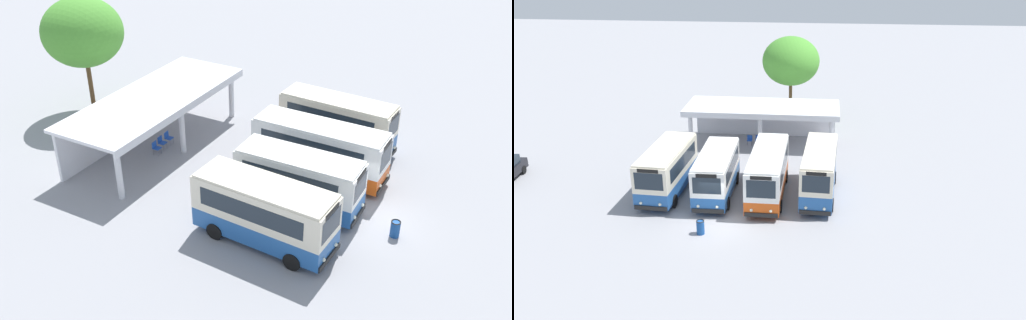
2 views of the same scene
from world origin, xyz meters
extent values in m
plane|color=#939399|center=(0.00, 0.00, 0.00)|extent=(180.00, 180.00, 0.00)
cylinder|color=black|center=(-3.36, 2.13, 0.45)|extent=(0.27, 0.91, 0.90)
cylinder|color=black|center=(-5.57, 2.24, 0.45)|extent=(0.27, 0.91, 0.90)
cylinder|color=black|center=(-3.13, 6.47, 0.45)|extent=(0.27, 0.91, 0.90)
cylinder|color=black|center=(-5.34, 6.58, 0.45)|extent=(0.27, 0.91, 0.90)
cube|color=#23569E|center=(-4.35, 4.36, 0.91)|extent=(2.69, 7.12, 1.05)
cube|color=beige|center=(-4.35, 4.36, 2.32)|extent=(2.69, 7.12, 1.77)
cube|color=beige|center=(-4.35, 4.36, 3.27)|extent=(2.61, 6.91, 0.12)
cube|color=black|center=(-4.54, 0.82, 0.52)|extent=(2.20, 0.22, 0.28)
cube|color=#1E2833|center=(-4.54, 0.87, 2.37)|extent=(1.90, 0.15, 1.15)
cube|color=black|center=(-4.54, 0.87, 3.09)|extent=(1.39, 0.12, 0.24)
cube|color=#1E2833|center=(-3.20, 4.39, 2.37)|extent=(0.34, 5.60, 0.98)
cube|color=#1E2833|center=(-5.49, 4.52, 2.37)|extent=(0.34, 5.60, 0.98)
sphere|color=#EAEACC|center=(-3.90, 0.80, 0.83)|extent=(0.20, 0.20, 0.20)
sphere|color=#EAEACC|center=(-5.17, 0.87, 0.83)|extent=(0.20, 0.20, 0.20)
cylinder|color=black|center=(0.22, 2.11, 0.45)|extent=(0.23, 0.90, 0.90)
cylinder|color=black|center=(-1.88, 2.09, 0.45)|extent=(0.23, 0.90, 0.90)
cylinder|color=black|center=(0.18, 6.25, 0.45)|extent=(0.23, 0.90, 0.90)
cylinder|color=black|center=(-1.93, 6.23, 0.45)|extent=(0.23, 0.90, 0.90)
cube|color=#23569E|center=(-0.85, 4.17, 0.88)|extent=(2.28, 6.71, 0.99)
cube|color=white|center=(-0.85, 4.17, 2.21)|extent=(2.28, 6.71, 1.69)
cube|color=white|center=(-0.85, 4.17, 3.12)|extent=(2.22, 6.51, 0.12)
cube|color=black|center=(-0.82, 0.80, 0.52)|extent=(2.10, 0.12, 0.28)
cube|color=#1E2833|center=(-0.82, 0.84, 2.26)|extent=(1.81, 0.07, 1.10)
cube|color=black|center=(-0.82, 0.84, 2.94)|extent=(1.33, 0.06, 0.24)
cube|color=#1E2833|center=(0.24, 4.28, 2.26)|extent=(0.10, 5.35, 0.93)
cube|color=#1E2833|center=(-1.95, 4.26, 2.26)|extent=(0.10, 5.35, 0.93)
sphere|color=#EAEACC|center=(-0.21, 0.82, 0.83)|extent=(0.20, 0.20, 0.20)
sphere|color=#EAEACC|center=(-1.42, 0.80, 0.83)|extent=(0.20, 0.20, 0.20)
cylinder|color=black|center=(3.69, 2.09, 0.45)|extent=(0.23, 0.90, 0.90)
cylinder|color=black|center=(1.56, 2.10, 0.45)|extent=(0.23, 0.90, 0.90)
cylinder|color=black|center=(3.72, 6.90, 0.45)|extent=(0.23, 0.90, 0.90)
cylinder|color=black|center=(1.59, 6.92, 0.45)|extent=(0.23, 0.90, 0.90)
cube|color=#D14C14|center=(2.64, 4.50, 0.85)|extent=(2.28, 7.78, 0.94)
cube|color=white|center=(2.64, 4.50, 2.23)|extent=(2.28, 7.78, 1.83)
cube|color=white|center=(2.64, 4.50, 3.21)|extent=(2.21, 7.54, 0.12)
cube|color=black|center=(2.62, 0.59, 0.52)|extent=(2.12, 0.11, 0.28)
cube|color=#1E2833|center=(2.62, 0.64, 2.28)|extent=(1.83, 0.06, 1.19)
cube|color=black|center=(2.62, 0.64, 3.03)|extent=(1.34, 0.06, 0.24)
cube|color=#1E2833|center=(3.75, 4.60, 2.28)|extent=(0.08, 6.21, 1.01)
cube|color=#1E2833|center=(1.54, 4.61, 2.28)|extent=(0.08, 6.21, 1.01)
sphere|color=#EAEACC|center=(3.23, 0.60, 0.83)|extent=(0.20, 0.20, 0.20)
sphere|color=#EAEACC|center=(2.00, 0.61, 0.83)|extent=(0.20, 0.20, 0.20)
cylinder|color=black|center=(7.04, 2.57, 0.45)|extent=(0.26, 0.91, 0.90)
cylinder|color=black|center=(5.03, 2.67, 0.45)|extent=(0.26, 0.91, 0.90)
cylinder|color=black|center=(7.25, 7.01, 0.45)|extent=(0.26, 0.91, 0.90)
cylinder|color=black|center=(5.24, 7.11, 0.45)|extent=(0.26, 0.91, 0.90)
cube|color=#23569E|center=(6.14, 4.84, 0.97)|extent=(2.46, 7.26, 1.17)
cube|color=beige|center=(6.14, 4.84, 2.43)|extent=(2.46, 7.26, 1.75)
cube|color=beige|center=(6.14, 4.84, 3.36)|extent=(2.39, 7.04, 0.12)
cube|color=black|center=(5.96, 1.23, 0.52)|extent=(2.01, 0.20, 0.28)
cube|color=#1E2833|center=(5.97, 1.28, 2.48)|extent=(1.73, 0.13, 1.14)
cube|color=black|center=(5.97, 1.28, 3.18)|extent=(1.27, 0.11, 0.24)
cube|color=#1E2833|center=(7.19, 4.89, 2.48)|extent=(0.32, 5.73, 0.96)
cube|color=#1E2833|center=(5.10, 4.99, 2.48)|extent=(0.32, 5.73, 0.96)
sphere|color=#EAEACC|center=(6.55, 1.21, 0.83)|extent=(0.20, 0.20, 0.20)
sphere|color=#EAEACC|center=(5.38, 1.27, 0.83)|extent=(0.20, 0.20, 0.20)
cylinder|color=silver|center=(-4.78, 13.00, 1.60)|extent=(0.36, 0.36, 3.20)
cylinder|color=silver|center=(1.10, 13.00, 1.60)|extent=(0.36, 0.36, 3.20)
cylinder|color=silver|center=(6.98, 13.00, 1.60)|extent=(0.36, 0.36, 3.20)
cube|color=white|center=(1.10, 17.12, 1.60)|extent=(12.56, 0.20, 3.20)
cube|color=white|center=(1.10, 14.96, 3.30)|extent=(13.06, 5.02, 0.20)
cube|color=white|center=(1.10, 12.50, 3.06)|extent=(13.06, 0.10, 0.28)
cylinder|color=slate|center=(0.23, 14.07, 0.22)|extent=(0.03, 0.03, 0.44)
cylinder|color=slate|center=(-0.12, 14.05, 0.22)|extent=(0.03, 0.03, 0.44)
cylinder|color=slate|center=(0.21, 14.42, 0.22)|extent=(0.03, 0.03, 0.44)
cylinder|color=slate|center=(-0.14, 14.41, 0.22)|extent=(0.03, 0.03, 0.44)
cube|color=#1E4CB2|center=(0.04, 14.24, 0.46)|extent=(0.46, 0.46, 0.04)
cube|color=#1E4CB2|center=(0.04, 14.44, 0.66)|extent=(0.44, 0.06, 0.40)
cylinder|color=slate|center=(0.95, 14.18, 0.22)|extent=(0.03, 0.03, 0.44)
cylinder|color=slate|center=(0.59, 14.16, 0.22)|extent=(0.03, 0.03, 0.44)
cylinder|color=slate|center=(0.93, 14.53, 0.22)|extent=(0.03, 0.03, 0.44)
cylinder|color=slate|center=(0.58, 14.52, 0.22)|extent=(0.03, 0.03, 0.44)
cube|color=#1E4CB2|center=(0.76, 14.35, 0.46)|extent=(0.46, 0.46, 0.04)
cube|color=#1E4CB2|center=(0.75, 14.55, 0.66)|extent=(0.44, 0.06, 0.40)
cylinder|color=slate|center=(1.66, 14.20, 0.22)|extent=(0.03, 0.03, 0.44)
cylinder|color=slate|center=(1.31, 14.19, 0.22)|extent=(0.03, 0.03, 0.44)
cylinder|color=slate|center=(1.65, 14.55, 0.22)|extent=(0.03, 0.03, 0.44)
cylinder|color=slate|center=(1.30, 14.54, 0.22)|extent=(0.03, 0.03, 0.44)
cube|color=#1E4CB2|center=(1.48, 14.37, 0.46)|extent=(0.46, 0.46, 0.04)
cube|color=#1E4CB2|center=(1.47, 14.57, 0.66)|extent=(0.44, 0.06, 0.40)
cylinder|color=brown|center=(3.04, 22.17, 1.86)|extent=(0.32, 0.32, 3.72)
ellipsoid|color=#4C9933|center=(3.04, 22.17, 5.77)|extent=(5.48, 5.48, 4.66)
cylinder|color=#19478C|center=(-0.85, -1.17, 0.42)|extent=(0.48, 0.48, 0.85)
torus|color=black|center=(-0.85, -1.17, 0.87)|extent=(0.49, 0.49, 0.06)
camera|label=1|loc=(-24.28, -6.17, 17.84)|focal=40.40mm
camera|label=2|loc=(6.17, -29.11, 16.41)|focal=37.86mm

